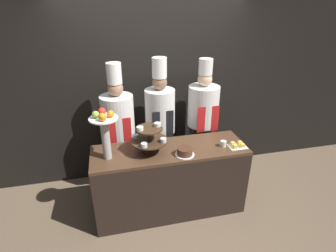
# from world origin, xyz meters

# --- Properties ---
(ground_plane) EXTENTS (14.00, 14.00, 0.00)m
(ground_plane) POSITION_xyz_m (0.00, 0.00, 0.00)
(ground_plane) COLOR brown
(wall_back) EXTENTS (10.00, 0.06, 2.80)m
(wall_back) POSITION_xyz_m (0.00, 1.25, 1.40)
(wall_back) COLOR black
(wall_back) RESTS_ON ground_plane
(buffet_counter) EXTENTS (1.81, 0.58, 0.88)m
(buffet_counter) POSITION_xyz_m (0.00, 0.29, 0.44)
(buffet_counter) COLOR black
(buffet_counter) RESTS_ON ground_plane
(tiered_stand) EXTENTS (0.42, 0.42, 0.34)m
(tiered_stand) POSITION_xyz_m (-0.24, 0.29, 1.06)
(tiered_stand) COLOR #3D2819
(tiered_stand) RESTS_ON buffet_counter
(fruit_pedestal) EXTENTS (0.30, 0.30, 0.56)m
(fruit_pedestal) POSITION_xyz_m (-0.71, 0.26, 1.24)
(fruit_pedestal) COLOR #B2ADA8
(fruit_pedestal) RESTS_ON buffet_counter
(cake_round) EXTENTS (0.22, 0.22, 0.09)m
(cake_round) POSITION_xyz_m (0.13, 0.13, 0.93)
(cake_round) COLOR white
(cake_round) RESTS_ON buffet_counter
(cup_white) EXTENTS (0.07, 0.07, 0.07)m
(cup_white) POSITION_xyz_m (0.63, 0.21, 0.92)
(cup_white) COLOR white
(cup_white) RESTS_ON buffet_counter
(cake_square_tray) EXTENTS (0.21, 0.16, 0.05)m
(cake_square_tray) POSITION_xyz_m (0.79, 0.16, 0.90)
(cake_square_tray) COLOR white
(cake_square_tray) RESTS_ON buffet_counter
(chef_left) EXTENTS (0.42, 0.42, 1.80)m
(chef_left) POSITION_xyz_m (-0.55, 0.86, 0.95)
(chef_left) COLOR #28282D
(chef_left) RESTS_ON ground_plane
(chef_center_left) EXTENTS (0.39, 0.39, 1.83)m
(chef_center_left) POSITION_xyz_m (0.00, 0.86, 0.99)
(chef_center_left) COLOR #38332D
(chef_center_left) RESTS_ON ground_plane
(chef_center_right) EXTENTS (0.42, 0.42, 1.79)m
(chef_center_right) POSITION_xyz_m (0.60, 0.86, 0.98)
(chef_center_right) COLOR #38332D
(chef_center_right) RESTS_ON ground_plane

